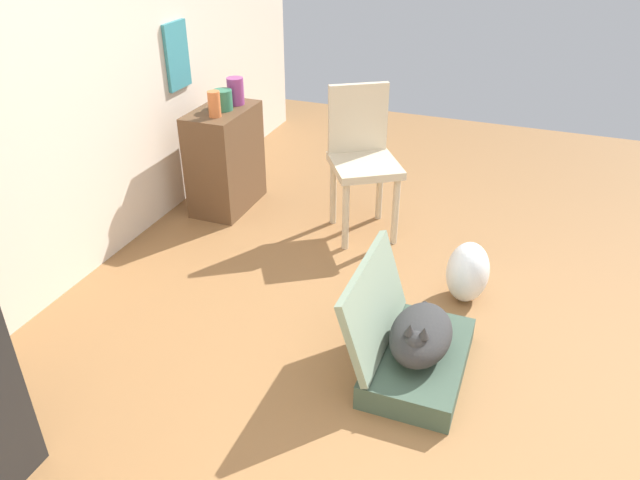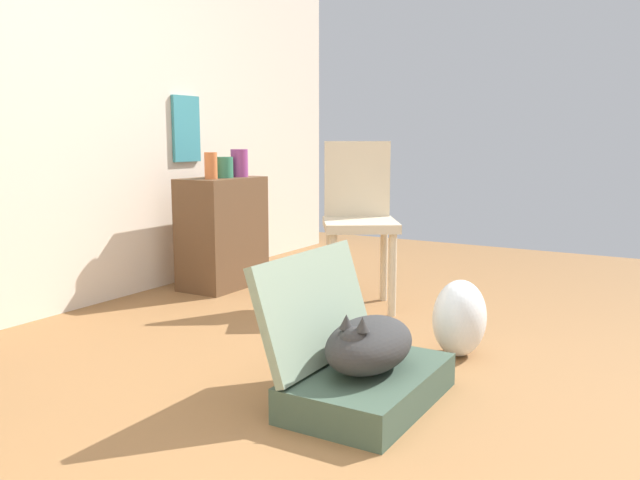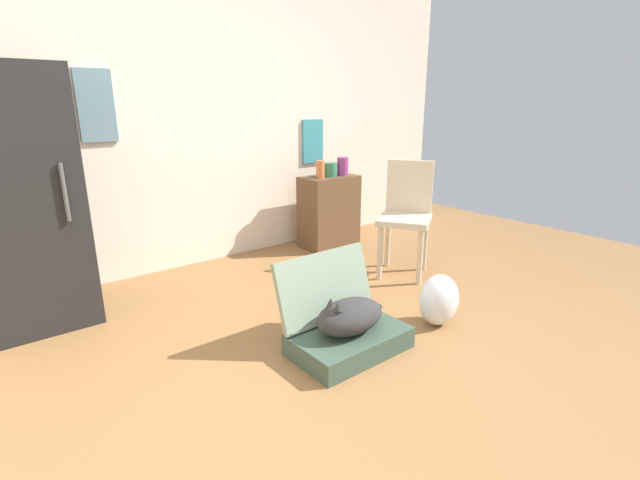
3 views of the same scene
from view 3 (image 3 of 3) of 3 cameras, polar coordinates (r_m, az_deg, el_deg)
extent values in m
plane|color=olive|center=(2.62, 4.24, -15.90)|extent=(7.68, 7.68, 0.00)
cube|color=beige|center=(4.15, -17.81, 14.44)|extent=(6.40, 0.12, 2.60)
cube|color=slate|center=(3.89, -26.17, 14.80)|extent=(0.26, 0.02, 0.52)
cube|color=teal|center=(4.81, -0.92, 12.20)|extent=(0.25, 0.02, 0.44)
cube|color=#384C3D|center=(2.77, 3.70, -12.47)|extent=(0.68, 0.43, 0.13)
cube|color=gray|center=(2.80, 0.63, -5.84)|extent=(0.68, 0.16, 0.42)
ellipsoid|color=#2D2D2D|center=(2.69, 3.76, -9.47)|extent=(0.44, 0.28, 0.19)
sphere|color=#2D2D2D|center=(2.60, 1.78, -9.44)|extent=(0.11, 0.11, 0.11)
cone|color=#2D2D2D|center=(2.55, 2.26, -8.23)|extent=(0.05, 0.05, 0.05)
cone|color=#2D2D2D|center=(2.59, 1.34, -7.78)|extent=(0.05, 0.05, 0.05)
cylinder|color=#2D2D2D|center=(2.87, 6.13, -9.04)|extent=(0.20, 0.03, 0.07)
ellipsoid|color=silver|center=(3.12, 14.60, -7.24)|extent=(0.29, 0.23, 0.35)
cube|color=black|center=(3.46, -33.15, 4.17)|extent=(0.62, 0.68, 1.64)
cylinder|color=#4C4C4C|center=(3.12, -29.24, 5.21)|extent=(0.02, 0.02, 0.35)
cube|color=brown|center=(4.62, 1.13, 3.58)|extent=(0.56, 0.34, 0.72)
cylinder|color=#CC6B38|center=(4.43, 0.04, 8.80)|extent=(0.08, 0.08, 0.17)
cylinder|color=#8C387A|center=(4.60, 2.86, 9.17)|extent=(0.11, 0.11, 0.18)
cylinder|color=#2D7051|center=(4.53, 1.31, 8.77)|extent=(0.13, 0.13, 0.13)
cylinder|color=beige|center=(3.78, 7.48, -1.62)|extent=(0.04, 0.04, 0.46)
cylinder|color=beige|center=(3.74, 12.36, -2.10)|extent=(0.04, 0.04, 0.46)
cylinder|color=beige|center=(4.11, 8.44, -0.16)|extent=(0.04, 0.04, 0.46)
cylinder|color=beige|center=(4.07, 12.94, -0.58)|extent=(0.04, 0.04, 0.46)
cube|color=beige|center=(3.85, 10.51, 2.52)|extent=(0.59, 0.58, 0.05)
cube|color=beige|center=(3.99, 11.11, 6.60)|extent=(0.24, 0.35, 0.44)
camera|label=1|loc=(1.64, -67.93, 28.55)|focal=34.16mm
camera|label=2|loc=(0.98, -60.41, -19.70)|focal=36.54mm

